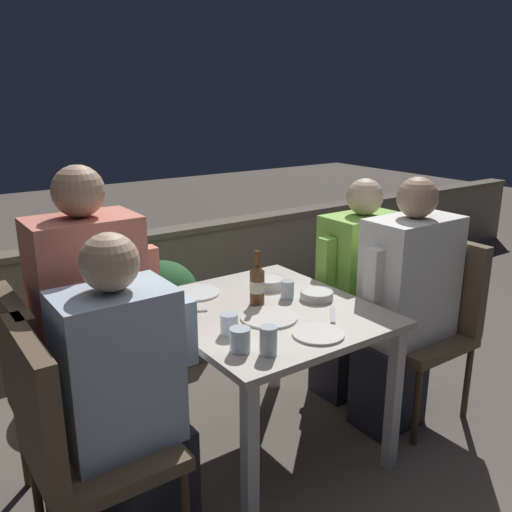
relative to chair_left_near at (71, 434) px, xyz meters
The scene contains 24 objects.
ground_plane 1.07m from the chair_left_near, 11.09° to the left, with size 16.00×16.00×0.00m, color #665B51.
parapet_wall 2.07m from the chair_left_near, 63.78° to the left, with size 9.00×0.18×0.67m.
dining_table 0.93m from the chair_left_near, 11.09° to the left, with size 0.85×0.95×0.71m.
planter_hedge 1.44m from the chair_left_near, 61.04° to the left, with size 0.88×0.47×0.64m.
chair_left_near is the anchor object (origin of this frame).
person_blue_shirt 0.22m from the chair_left_near, ahead, with size 0.47×0.26×1.19m.
chair_left_far 0.36m from the chair_left_near, 85.08° to the left, with size 0.46×0.45×0.91m.
person_coral_top 0.45m from the chair_left_near, 56.70° to the left, with size 0.48×0.26×1.36m.
chair_right_near 1.81m from the chair_left_near, ahead, with size 0.46×0.45×0.91m.
person_white_polo 1.60m from the chair_left_near, ahead, with size 0.51×0.26×1.24m.
chair_right_far 1.88m from the chair_left_near, 10.82° to the left, with size 0.46×0.45×0.91m.
person_green_blouse 1.67m from the chair_left_near, 12.15° to the left, with size 0.50×0.26×1.18m.
beer_bottle 0.97m from the chair_left_near, 14.89° to the left, with size 0.07×0.07×0.25m.
plate_0 0.93m from the chair_left_near, 34.21° to the left, with size 0.22×0.22×0.01m.
plate_1 0.95m from the chair_left_near, ahead, with size 0.20×0.20×0.01m.
plate_2 0.88m from the chair_left_near, ahead, with size 0.24×0.24×0.01m.
bowl_0 1.17m from the chair_left_near, 19.70° to the left, with size 0.16×0.16×0.05m.
bowl_1 1.19m from the chair_left_near, ahead, with size 0.15×0.15×0.04m.
glass_cup_0 1.11m from the chair_left_near, 11.77° to the left, with size 0.06×0.06×0.08m.
glass_cup_1 0.72m from the chair_left_near, 14.96° to the right, with size 0.06×0.06×0.11m.
glass_cup_2 0.68m from the chair_left_near, ahead, with size 0.07×0.07×0.08m.
glass_cup_3 0.64m from the chair_left_near, ahead, with size 0.08×0.08×0.09m.
fork_0 0.72m from the chair_left_near, 28.67° to the left, with size 0.16×0.09×0.01m.
fork_1 1.11m from the chair_left_near, ahead, with size 0.13×0.14×0.01m.
Camera 1 is at (-1.29, -1.76, 1.60)m, focal length 38.00 mm.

